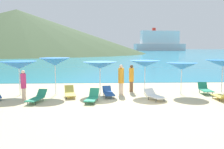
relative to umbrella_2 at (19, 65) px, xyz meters
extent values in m
cube|color=beige|center=(6.31, 6.54, -2.03)|extent=(50.00, 100.00, 0.30)
cube|color=teal|center=(6.31, 224.71, -1.87)|extent=(650.00, 440.00, 0.02)
cone|color=#384C2D|center=(-39.53, 111.77, 9.59)|extent=(135.37, 135.37, 22.94)
cylinder|color=silver|center=(0.00, 0.00, -0.88)|extent=(0.06, 0.06, 2.00)
cone|color=blue|center=(0.00, 0.00, 0.00)|extent=(2.32, 2.32, 0.48)
sphere|color=silver|center=(0.00, 0.00, 0.15)|extent=(0.07, 0.07, 0.07)
cylinder|color=silver|center=(2.19, 0.08, -0.78)|extent=(0.05, 0.05, 2.20)
cone|color=blue|center=(2.19, 0.08, 0.21)|extent=(2.03, 2.03, 0.48)
sphere|color=silver|center=(2.19, 0.08, 0.36)|extent=(0.07, 0.07, 0.07)
cylinder|color=silver|center=(5.00, 0.36, -0.91)|extent=(0.06, 0.06, 1.94)
cone|color=blue|center=(5.00, 0.36, -0.04)|extent=(2.23, 2.23, 0.44)
sphere|color=silver|center=(5.00, 0.36, 0.10)|extent=(0.07, 0.07, 0.07)
cylinder|color=silver|center=(7.86, 0.09, -0.86)|extent=(0.04, 0.04, 2.04)
cone|color=blue|center=(7.86, 0.09, 0.06)|extent=(1.92, 1.92, 0.40)
sphere|color=silver|center=(7.86, 0.09, 0.19)|extent=(0.07, 0.07, 0.07)
cylinder|color=silver|center=(10.14, -0.16, -0.93)|extent=(0.05, 0.05, 1.90)
cone|color=blue|center=(10.14, -0.16, -0.09)|extent=(1.98, 1.98, 0.44)
sphere|color=silver|center=(10.14, -0.16, 0.05)|extent=(0.07, 0.07, 0.07)
cylinder|color=silver|center=(13.05, 0.35, -0.86)|extent=(0.06, 0.06, 2.04)
cone|color=blue|center=(13.05, 0.35, 0.06)|extent=(2.25, 2.25, 0.43)
sphere|color=silver|center=(13.05, 0.35, 0.20)|extent=(0.07, 0.07, 0.07)
cube|color=#268C66|center=(4.54, -2.22, -1.69)|extent=(0.76, 1.29, 0.05)
cube|color=#268C66|center=(4.67, -1.46, -1.46)|extent=(0.59, 0.46, 0.48)
cylinder|color=#333338|center=(4.24, -2.56, -1.80)|extent=(0.04, 0.04, 0.17)
cylinder|color=#333338|center=(4.71, -2.64, -1.80)|extent=(0.04, 0.04, 0.17)
cylinder|color=#333338|center=(4.39, -1.72, -1.80)|extent=(0.04, 0.04, 0.17)
cylinder|color=#333338|center=(4.86, -1.81, -1.80)|extent=(0.04, 0.04, 0.17)
cube|color=white|center=(8.17, -1.92, -1.65)|extent=(0.98, 1.20, 0.05)
cube|color=white|center=(7.90, -1.27, -1.49)|extent=(0.71, 0.60, 0.37)
cylinder|color=#333338|center=(8.04, -2.32, -1.78)|extent=(0.04, 0.04, 0.20)
cylinder|color=#333338|center=(8.54, -2.11, -1.78)|extent=(0.04, 0.04, 0.20)
cylinder|color=#333338|center=(7.76, -1.65, -1.78)|extent=(0.04, 0.04, 0.20)
cylinder|color=#333338|center=(8.26, -1.44, -1.78)|extent=(0.04, 0.04, 0.20)
cube|color=#268C66|center=(1.53, -2.17, -1.67)|extent=(0.77, 1.31, 0.05)
cube|color=#268C66|center=(1.70, -1.38, -1.48)|extent=(0.58, 0.52, 0.42)
cylinder|color=#333338|center=(1.23, -2.50, -1.79)|extent=(0.04, 0.04, 0.18)
cylinder|color=#333338|center=(1.67, -2.60, -1.79)|extent=(0.04, 0.04, 0.18)
cylinder|color=#333338|center=(1.41, -1.67, -1.79)|extent=(0.04, 0.04, 0.18)
cylinder|color=#333338|center=(1.85, -1.76, -1.79)|extent=(0.04, 0.04, 0.18)
cube|color=#D8BF4C|center=(3.24, -0.94, -1.69)|extent=(0.80, 1.17, 0.05)
cube|color=#D8BF4C|center=(3.09, -0.23, -1.48)|extent=(0.63, 0.52, 0.45)
cylinder|color=#333338|center=(3.07, -1.31, -1.80)|extent=(0.04, 0.04, 0.16)
cylinder|color=#333338|center=(3.55, -1.21, -1.80)|extent=(0.04, 0.04, 0.16)
cylinder|color=#333338|center=(2.91, -0.58, -1.80)|extent=(0.04, 0.04, 0.16)
cylinder|color=#333338|center=(3.39, -0.48, -1.80)|extent=(0.04, 0.04, 0.16)
cylinder|color=#333338|center=(-0.55, -1.51, -1.79)|extent=(0.04, 0.04, 0.18)
cylinder|color=#333338|center=(-0.90, -0.85, -1.79)|extent=(0.04, 0.04, 0.18)
cube|color=#D8BF4C|center=(11.86, -1.79, -1.68)|extent=(0.62, 1.15, 0.05)
cylinder|color=#333338|center=(12.12, -1.44, -1.79)|extent=(0.04, 0.04, 0.17)
cylinder|color=#333338|center=(11.61, -1.43, -1.79)|extent=(0.04, 0.04, 0.17)
cylinder|color=#333338|center=(11.60, -2.23, -1.79)|extent=(0.04, 0.04, 0.17)
cube|color=#1E478C|center=(5.52, -0.91, -1.65)|extent=(0.72, 1.35, 0.05)
cube|color=#1E478C|center=(5.42, -0.10, -1.50)|extent=(0.57, 0.44, 0.35)
cylinder|color=#333338|center=(5.34, -1.35, -1.78)|extent=(0.04, 0.04, 0.20)
cylinder|color=#333338|center=(5.81, -1.29, -1.78)|extent=(0.04, 0.04, 0.20)
cylinder|color=#333338|center=(5.23, -0.45, -1.78)|extent=(0.04, 0.04, 0.20)
cylinder|color=#333338|center=(5.70, -0.39, -1.78)|extent=(0.04, 0.04, 0.20)
cube|color=#268C66|center=(11.76, -0.22, -1.63)|extent=(0.70, 1.17, 0.05)
cube|color=#268C66|center=(11.80, 0.45, -1.42)|extent=(0.61, 0.29, 0.43)
cylinder|color=#333338|center=(11.47, -0.55, -1.77)|extent=(0.04, 0.04, 0.22)
cylinder|color=#333338|center=(11.99, -0.59, -1.77)|extent=(0.04, 0.04, 0.22)
cylinder|color=#333338|center=(11.52, 0.24, -1.77)|extent=(0.04, 0.04, 0.22)
cylinder|color=#333338|center=(12.05, 0.20, -1.77)|extent=(0.04, 0.04, 0.22)
cylinder|color=brown|center=(7.09, 0.84, -1.53)|extent=(0.24, 0.24, 0.70)
cylinder|color=orange|center=(7.09, 0.84, -0.73)|extent=(0.33, 0.33, 0.91)
sphere|color=brown|center=(7.09, 0.84, -0.17)|extent=(0.23, 0.23, 0.23)
cylinder|color=beige|center=(6.33, -0.02, -1.51)|extent=(0.28, 0.28, 0.73)
cylinder|color=orange|center=(6.33, -0.02, -0.68)|extent=(0.37, 0.37, 0.95)
sphere|color=beige|center=(6.33, -0.02, -0.10)|extent=(0.24, 0.24, 0.24)
cylinder|color=beige|center=(0.66, -1.26, -1.55)|extent=(0.23, 0.23, 0.65)
cylinder|color=#D83372|center=(0.66, -1.26, -0.81)|extent=(0.30, 0.30, 0.84)
sphere|color=beige|center=(0.66, -1.26, -0.29)|extent=(0.21, 0.21, 0.21)
cube|color=silver|center=(65.13, 226.31, 1.61)|extent=(53.80, 17.37, 6.94)
cube|color=white|center=(65.13, 226.31, 11.73)|extent=(40.45, 13.77, 13.29)
cylinder|color=red|center=(58.58, 225.46, 19.88)|extent=(3.73, 3.73, 3.00)
camera|label=1|loc=(5.13, -14.51, 1.07)|focal=37.23mm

